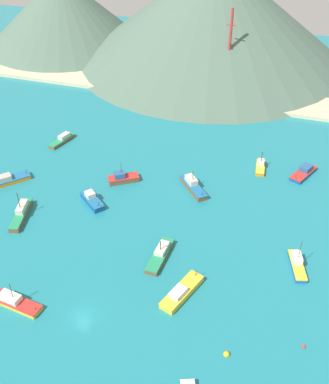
{
  "coord_description": "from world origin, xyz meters",
  "views": [
    {
      "loc": [
        30.29,
        -46.78,
        67.14
      ],
      "look_at": [
        3.54,
        36.49,
        2.49
      ],
      "focal_mm": 44.12,
      "sensor_mm": 36.0,
      "label": 1
    }
  ],
  "objects_px": {
    "fishing_boat_5": "(123,178)",
    "radio_tower": "(229,53)",
    "fishing_boat_9": "(62,140)",
    "fishing_boat_13": "(160,255)",
    "fishing_boat_6": "(304,172)",
    "buoy_1": "(226,354)",
    "fishing_boat_2": "(92,200)",
    "fishing_boat_1": "(15,302)",
    "fishing_boat_7": "(181,292)",
    "fishing_boat_10": "(193,186)",
    "fishing_boat_3": "(297,264)",
    "fishing_boat_4": "(21,213)",
    "buoy_0": "(304,346)",
    "fishing_boat_8": "(7,180)",
    "fishing_boat_15": "(260,166)"
  },
  "relations": [
    {
      "from": "fishing_boat_5",
      "to": "radio_tower",
      "type": "distance_m",
      "value": 60.22
    },
    {
      "from": "fishing_boat_9",
      "to": "fishing_boat_13",
      "type": "bearing_deg",
      "value": -41.11
    },
    {
      "from": "fishing_boat_6",
      "to": "radio_tower",
      "type": "relative_size",
      "value": 0.34
    },
    {
      "from": "fishing_boat_6",
      "to": "buoy_1",
      "type": "height_order",
      "value": "fishing_boat_6"
    },
    {
      "from": "radio_tower",
      "to": "buoy_1",
      "type": "bearing_deg",
      "value": -78.08
    },
    {
      "from": "fishing_boat_6",
      "to": "fishing_boat_2",
      "type": "bearing_deg",
      "value": -149.45
    },
    {
      "from": "fishing_boat_1",
      "to": "fishing_boat_7",
      "type": "height_order",
      "value": "fishing_boat_1"
    },
    {
      "from": "fishing_boat_10",
      "to": "buoy_1",
      "type": "bearing_deg",
      "value": -68.15
    },
    {
      "from": "fishing_boat_7",
      "to": "fishing_boat_10",
      "type": "distance_m",
      "value": 33.53
    },
    {
      "from": "fishing_boat_5",
      "to": "fishing_boat_7",
      "type": "xyz_separation_m",
      "value": [
        23.96,
        -30.71,
        -0.16
      ]
    },
    {
      "from": "fishing_boat_1",
      "to": "fishing_boat_3",
      "type": "bearing_deg",
      "value": 27.88
    },
    {
      "from": "fishing_boat_4",
      "to": "fishing_boat_5",
      "type": "relative_size",
      "value": 1.42
    },
    {
      "from": "fishing_boat_9",
      "to": "buoy_0",
      "type": "distance_m",
      "value": 84.47
    },
    {
      "from": "fishing_boat_5",
      "to": "fishing_boat_6",
      "type": "distance_m",
      "value": 45.51
    },
    {
      "from": "fishing_boat_2",
      "to": "buoy_1",
      "type": "xyz_separation_m",
      "value": [
        38.0,
        -30.34,
        -0.73
      ]
    },
    {
      "from": "fishing_boat_1",
      "to": "fishing_boat_3",
      "type": "height_order",
      "value": "fishing_boat_3"
    },
    {
      "from": "fishing_boat_4",
      "to": "fishing_boat_10",
      "type": "distance_m",
      "value": 40.21
    },
    {
      "from": "fishing_boat_6",
      "to": "fishing_boat_9",
      "type": "xyz_separation_m",
      "value": [
        -65.53,
        -4.06,
        -0.0
      ]
    },
    {
      "from": "fishing_boat_5",
      "to": "fishing_boat_7",
      "type": "distance_m",
      "value": 38.95
    },
    {
      "from": "fishing_boat_8",
      "to": "fishing_boat_15",
      "type": "height_order",
      "value": "fishing_boat_15"
    },
    {
      "from": "fishing_boat_5",
      "to": "fishing_boat_13",
      "type": "xyz_separation_m",
      "value": [
        17.14,
        -22.57,
        -0.18
      ]
    },
    {
      "from": "buoy_1",
      "to": "fishing_boat_13",
      "type": "bearing_deg",
      "value": 133.82
    },
    {
      "from": "fishing_boat_1",
      "to": "fishing_boat_8",
      "type": "xyz_separation_m",
      "value": [
        -22.72,
        32.69,
        0.1
      ]
    },
    {
      "from": "fishing_boat_5",
      "to": "fishing_boat_3",
      "type": "bearing_deg",
      "value": -21.12
    },
    {
      "from": "fishing_boat_7",
      "to": "fishing_boat_13",
      "type": "height_order",
      "value": "fishing_boat_13"
    },
    {
      "from": "fishing_boat_8",
      "to": "radio_tower",
      "type": "xyz_separation_m",
      "value": [
        40.67,
        66.43,
        13.41
      ]
    },
    {
      "from": "buoy_0",
      "to": "fishing_boat_8",
      "type": "bearing_deg",
      "value": 160.52
    },
    {
      "from": "radio_tower",
      "to": "buoy_0",
      "type": "bearing_deg",
      "value": -70.6
    },
    {
      "from": "fishing_boat_9",
      "to": "buoy_1",
      "type": "relative_size",
      "value": 8.66
    },
    {
      "from": "fishing_boat_10",
      "to": "buoy_1",
      "type": "xyz_separation_m",
      "value": [
        17.18,
        -42.84,
        -0.79
      ]
    },
    {
      "from": "fishing_boat_5",
      "to": "fishing_boat_10",
      "type": "distance_m",
      "value": 17.47
    },
    {
      "from": "fishing_boat_15",
      "to": "fishing_boat_8",
      "type": "bearing_deg",
      "value": -156.62
    },
    {
      "from": "fishing_boat_3",
      "to": "fishing_boat_13",
      "type": "distance_m",
      "value": 27.08
    },
    {
      "from": "radio_tower",
      "to": "fishing_boat_10",
      "type": "bearing_deg",
      "value": -86.4
    },
    {
      "from": "fishing_boat_8",
      "to": "buoy_1",
      "type": "distance_m",
      "value": 68.85
    },
    {
      "from": "fishing_boat_3",
      "to": "buoy_0",
      "type": "bearing_deg",
      "value": -81.4
    },
    {
      "from": "fishing_boat_1",
      "to": "fishing_boat_10",
      "type": "relative_size",
      "value": 1.08
    },
    {
      "from": "fishing_boat_3",
      "to": "buoy_0",
      "type": "distance_m",
      "value": 18.64
    },
    {
      "from": "fishing_boat_8",
      "to": "fishing_boat_9",
      "type": "bearing_deg",
      "value": 80.73
    },
    {
      "from": "fishing_boat_4",
      "to": "fishing_boat_13",
      "type": "xyz_separation_m",
      "value": [
        33.53,
        -2.84,
        -0.19
      ]
    },
    {
      "from": "buoy_1",
      "to": "fishing_boat_3",
      "type": "bearing_deg",
      "value": 69.14
    },
    {
      "from": "buoy_1",
      "to": "fishing_boat_8",
      "type": "bearing_deg",
      "value": 152.94
    },
    {
      "from": "buoy_1",
      "to": "fishing_boat_4",
      "type": "bearing_deg",
      "value": 157.63
    },
    {
      "from": "fishing_boat_9",
      "to": "fishing_boat_5",
      "type": "bearing_deg",
      "value": -28.56
    },
    {
      "from": "fishing_boat_4",
      "to": "radio_tower",
      "type": "xyz_separation_m",
      "value": [
        30.28,
        76.81,
        13.29
      ]
    },
    {
      "from": "radio_tower",
      "to": "fishing_boat_4",
      "type": "bearing_deg",
      "value": -111.51
    },
    {
      "from": "fishing_boat_1",
      "to": "radio_tower",
      "type": "bearing_deg",
      "value": 79.74
    },
    {
      "from": "fishing_boat_4",
      "to": "fishing_boat_6",
      "type": "relative_size",
      "value": 1.17
    },
    {
      "from": "fishing_boat_1",
      "to": "fishing_boat_7",
      "type": "relative_size",
      "value": 0.94
    },
    {
      "from": "fishing_boat_1",
      "to": "buoy_0",
      "type": "relative_size",
      "value": 15.43
    }
  ]
}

